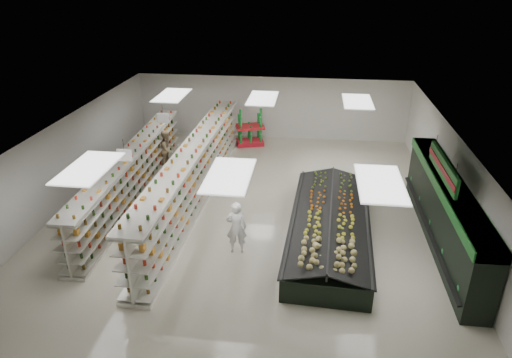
# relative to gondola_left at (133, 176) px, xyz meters

# --- Properties ---
(floor) EXTENTS (16.00, 16.00, 0.00)m
(floor) POSITION_rel_gondola_left_xyz_m (4.68, -0.39, -0.87)
(floor) COLOR beige
(floor) RESTS_ON ground
(ceiling) EXTENTS (14.00, 16.00, 0.02)m
(ceiling) POSITION_rel_gondola_left_xyz_m (4.68, -0.39, 2.33)
(ceiling) COLOR white
(ceiling) RESTS_ON wall_back
(wall_back) EXTENTS (14.00, 0.02, 3.20)m
(wall_back) POSITION_rel_gondola_left_xyz_m (4.68, 7.61, 0.73)
(wall_back) COLOR white
(wall_back) RESTS_ON floor
(wall_front) EXTENTS (14.00, 0.02, 3.20)m
(wall_front) POSITION_rel_gondola_left_xyz_m (4.68, -8.39, 0.73)
(wall_front) COLOR white
(wall_front) RESTS_ON floor
(wall_left) EXTENTS (0.02, 16.00, 3.20)m
(wall_left) POSITION_rel_gondola_left_xyz_m (-2.32, -0.39, 0.73)
(wall_left) COLOR white
(wall_left) RESTS_ON floor
(wall_right) EXTENTS (0.02, 16.00, 3.20)m
(wall_right) POSITION_rel_gondola_left_xyz_m (11.68, -0.39, 0.73)
(wall_right) COLOR white
(wall_right) RESTS_ON floor
(produce_wall_case) EXTENTS (0.93, 8.00, 2.20)m
(produce_wall_case) POSITION_rel_gondola_left_xyz_m (11.21, -1.89, 0.37)
(produce_wall_case) COLOR black
(produce_wall_case) RESTS_ON floor
(aisle_sign_near) EXTENTS (0.52, 0.06, 0.75)m
(aisle_sign_near) POSITION_rel_gondola_left_xyz_m (0.88, -2.39, 1.88)
(aisle_sign_near) COLOR white
(aisle_sign_near) RESTS_ON ceiling
(aisle_sign_far) EXTENTS (0.52, 0.06, 0.75)m
(aisle_sign_far) POSITION_rel_gondola_left_xyz_m (0.88, 1.61, 1.88)
(aisle_sign_far) COLOR white
(aisle_sign_far) RESTS_ON ceiling
(hortifruti_banner) EXTENTS (0.12, 3.20, 0.95)m
(hortifruti_banner) POSITION_rel_gondola_left_xyz_m (10.93, -1.89, 1.78)
(hortifruti_banner) COLOR #1E7129
(hortifruti_banner) RESTS_ON ceiling
(gondola_left) EXTENTS (1.13, 10.92, 1.89)m
(gondola_left) POSITION_rel_gondola_left_xyz_m (0.00, 0.00, 0.00)
(gondola_left) COLOR silver
(gondola_left) RESTS_ON floor
(gondola_center) EXTENTS (1.17, 12.75, 2.21)m
(gondola_center) POSITION_rel_gondola_left_xyz_m (2.48, 0.02, 0.15)
(gondola_center) COLOR silver
(gondola_center) RESTS_ON floor
(produce_island) EXTENTS (2.95, 7.29, 1.07)m
(produce_island) POSITION_rel_gondola_left_xyz_m (7.60, -2.09, -0.38)
(produce_island) COLOR black
(produce_island) RESTS_ON floor
(soda_endcap) EXTENTS (1.62, 1.32, 1.79)m
(soda_endcap) POSITION_rel_gondola_left_xyz_m (3.74, 6.32, 0.00)
(soda_endcap) COLOR red
(soda_endcap) RESTS_ON floor
(shopper_main) EXTENTS (0.69, 0.49, 1.77)m
(shopper_main) POSITION_rel_gondola_left_xyz_m (4.66, -3.32, 0.02)
(shopper_main) COLOR white
(shopper_main) RESTS_ON floor
(shopper_background) EXTENTS (0.72, 0.95, 1.74)m
(shopper_background) POSITION_rel_gondola_left_xyz_m (0.48, 2.97, 0.00)
(shopper_background) COLOR tan
(shopper_background) RESTS_ON floor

